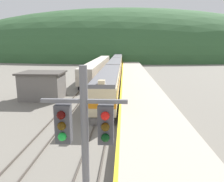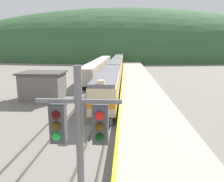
% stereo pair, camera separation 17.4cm
% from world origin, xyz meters
% --- Properties ---
extents(track_main, '(1.52, 180.00, 0.16)m').
position_xyz_m(track_main, '(0.00, 70.00, 0.08)').
color(track_main, '#4C443D').
rests_on(track_main, ground).
extents(track_siding, '(1.52, 180.00, 0.16)m').
position_xyz_m(track_siding, '(-4.60, 70.00, 0.08)').
color(track_siding, '#4C443D').
rests_on(track_siding, ground).
extents(platform, '(6.29, 140.00, 1.09)m').
position_xyz_m(platform, '(4.78, 50.00, 0.54)').
color(platform, '#ADA393').
rests_on(platform, ground).
extents(distant_hills, '(223.64, 100.64, 55.82)m').
position_xyz_m(distant_hills, '(0.00, 131.98, 0.00)').
color(distant_hills, '#335B33').
rests_on(distant_hills, ground).
extents(station_shed, '(6.16, 4.92, 3.93)m').
position_xyz_m(station_shed, '(-9.61, 26.96, 1.99)').
color(station_shed, slate).
rests_on(station_shed, ground).
extents(express_train_lead_car, '(2.86, 20.30, 4.46)m').
position_xyz_m(express_train_lead_car, '(0.00, 26.41, 2.24)').
color(express_train_lead_car, black).
rests_on(express_train_lead_car, ground).
extents(carriage_second, '(2.85, 22.34, 4.10)m').
position_xyz_m(carriage_second, '(0.00, 48.85, 2.23)').
color(carriage_second, black).
rests_on(carriage_second, ground).
extents(carriage_third, '(2.85, 22.34, 4.10)m').
position_xyz_m(carriage_third, '(0.00, 72.07, 2.23)').
color(carriage_third, black).
rests_on(carriage_third, ground).
extents(siding_train, '(2.90, 43.68, 3.73)m').
position_xyz_m(siding_train, '(-4.60, 54.14, 1.93)').
color(siding_train, black).
rests_on(siding_train, ground).
extents(signal_mast_main, '(2.20, 0.42, 7.32)m').
position_xyz_m(signal_mast_main, '(1.11, 1.71, 4.80)').
color(signal_mast_main, slate).
rests_on(signal_mast_main, ground).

